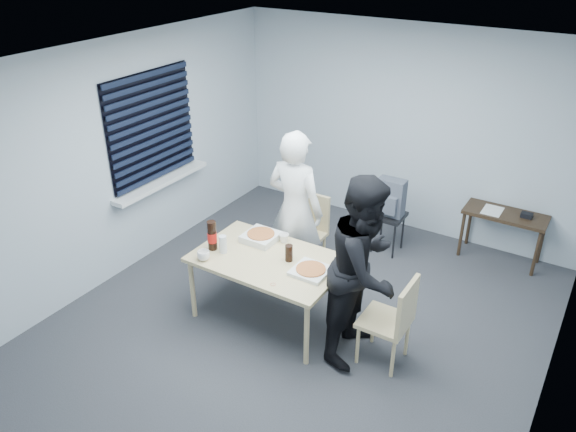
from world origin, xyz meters
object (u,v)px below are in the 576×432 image
Objects in this scene: side_table at (505,219)px; mug_b at (284,238)px; mug_a at (204,255)px; chair_right at (394,317)px; backpack at (390,198)px; dining_table at (269,263)px; person_white at (295,210)px; soda_bottle at (212,236)px; stool at (389,222)px; chair_far at (308,227)px; person_black at (365,269)px.

side_table is 2.69m from mug_b.
chair_right is at bearing 11.87° from mug_a.
backpack reaches higher than mug_a.
person_white reaches higher than dining_table.
backpack is 4.53× the size of mug_b.
chair_right is 1.96× the size of backpack.
soda_bottle is (-0.57, -0.15, 0.21)m from dining_table.
mug_b is 0.73m from soda_bottle.
dining_table is 0.76m from person_white.
mug_b is at bearing -109.24° from stool.
side_table is 2.04× the size of backpack.
chair_far is (-0.16, 1.05, -0.13)m from dining_table.
dining_table is 0.82× the size of person_white.
dining_table is at bearing -104.82° from stool.
stool is at bearing 114.03° from chair_right.
person_white is 14.39× the size of mug_a.
person_black is 14.39× the size of mug_a.
stool is at bearing 50.95° from chair_far.
person_white is 1.00× the size of person_black.
chair_right is 1.92m from soda_bottle.
soda_bottle is (-1.88, -0.17, 0.34)m from chair_right.
mug_a is at bearing -145.24° from dining_table.
backpack reaches higher than side_table.
chair_far and chair_right have the same top height.
dining_table is 0.62m from soda_bottle.
dining_table is 4.72× the size of soda_bottle.
chair_far is 1.79m from chair_right.
chair_far is 2.29m from side_table.
chair_right is 1.40m from mug_b.
person_white is at bearing -118.32° from stool.
chair_right is at bearing 1.11° from dining_table.
stool is 1.62× the size of soda_bottle.
soda_bottle reaches higher than backpack.
person_white is (-1.44, 0.68, 0.37)m from chair_right.
person_black is (-0.33, 0.03, 0.37)m from chair_right.
chair_far reaches higher than mug_a.
backpack is 3.69× the size of mug_a.
soda_bottle is (-0.53, -0.49, 0.10)m from mug_b.
dining_table is at bearing 34.76° from mug_a.
chair_far is 0.76m from mug_b.
side_table is at bearing 54.33° from dining_table.
person_white is at bearing -137.66° from side_table.
mug_b is (0.09, -0.37, -0.13)m from person_white.
stool is at bearing 65.55° from mug_a.
person_black is 1.56m from mug_a.
side_table is at bearing 47.99° from soda_bottle.
chair_right is at bearing 154.70° from person_white.
mug_a is 1.23× the size of mug_b.
chair_far is 1.05m from backpack.
stool is at bearing 62.13° from soda_bottle.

